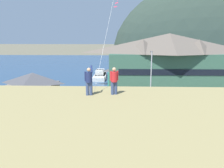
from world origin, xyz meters
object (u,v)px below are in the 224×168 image
object	(u,v)px
harbor_lodge	(168,60)
parked_car_mid_row_center	(202,104)
parked_car_mid_row_near	(0,124)
parking_light_pole	(151,75)
wharf_dock	(116,76)
moored_boat_wharfside	(100,76)
moored_boat_outer_mooring	(129,73)
storage_shed_near_lot	(34,90)
person_companion	(114,80)
moored_boat_inner_slip	(101,75)
person_kite_flyer	(89,80)
parked_car_front_row_red	(137,125)
parked_car_mid_row_far	(170,107)
storage_shed_waterside	(124,76)

from	to	relation	value
harbor_lodge	parked_car_mid_row_center	xyz separation A→B (m)	(1.69, -14.29, -4.48)
parked_car_mid_row_near	parking_light_pole	distance (m)	20.21
wharf_dock	moored_boat_wharfside	xyz separation A→B (m)	(-3.71, -1.53, 0.37)
moored_boat_outer_mooring	storage_shed_near_lot	bearing A→B (deg)	-117.65
person_companion	parked_car_mid_row_center	bearing A→B (deg)	53.38
parked_car_mid_row_center	person_companion	bearing A→B (deg)	-126.62
harbor_lodge	moored_boat_inner_slip	xyz separation A→B (m)	(-14.00, 10.95, -4.83)
harbor_lodge	person_kite_flyer	xyz separation A→B (m)	(-11.06, -29.59, 1.58)
moored_boat_outer_mooring	parked_car_mid_row_center	distance (m)	29.66
wharf_dock	moored_boat_wharfside	distance (m)	4.04
parked_car_front_row_red	parking_light_pole	xyz separation A→B (m)	(2.63, 10.64, 3.44)
harbor_lodge	storage_shed_near_lot	size ratio (longest dim) A/B	3.44
wharf_dock	storage_shed_near_lot	bearing A→B (deg)	-114.10
person_kite_flyer	moored_boat_wharfside	bearing A→B (deg)	94.33
wharf_dock	parked_car_mid_row_far	size ratio (longest dim) A/B	2.71
parked_car_front_row_red	parked_car_mid_row_far	size ratio (longest dim) A/B	0.97
parked_car_mid_row_center	person_companion	distance (m)	19.70
parked_car_mid_row_center	parked_car_mid_row_far	world-z (taller)	same
moored_boat_outer_mooring	parked_car_mid_row_center	bearing A→B (deg)	-73.30
wharf_dock	parked_car_front_row_red	world-z (taller)	parked_car_front_row_red
person_companion	wharf_dock	bearing A→B (deg)	91.15
parked_car_mid_row_center	parked_car_mid_row_near	world-z (taller)	same
moored_boat_wharfside	parked_car_mid_row_near	bearing A→B (deg)	-103.15
moored_boat_outer_mooring	moored_boat_inner_slip	distance (m)	7.83
harbor_lodge	moored_boat_outer_mooring	xyz separation A→B (m)	(-6.84, 14.12, -4.83)
harbor_lodge	wharf_dock	bearing A→B (deg)	133.02
storage_shed_waterside	moored_boat_inner_slip	size ratio (longest dim) A/B	0.80
storage_shed_near_lot	moored_boat_outer_mooring	world-z (taller)	storage_shed_near_lot
storage_shed_near_lot	moored_boat_inner_slip	world-z (taller)	storage_shed_near_lot
moored_boat_inner_slip	parked_car_front_row_red	world-z (taller)	moored_boat_inner_slip
parking_light_pole	person_companion	size ratio (longest dim) A/B	4.44
wharf_dock	parked_car_front_row_red	xyz separation A→B (m)	(2.94, -32.92, 0.71)
harbor_lodge	person_kite_flyer	size ratio (longest dim) A/B	12.84
moored_boat_wharfside	parking_light_pole	xyz separation A→B (m)	(9.29, -20.75, 3.78)
moored_boat_wharfside	person_companion	xyz separation A→B (m)	(4.52, -38.84, 6.39)
moored_boat_wharfside	moored_boat_inner_slip	distance (m)	1.44
wharf_dock	parked_car_mid_row_near	world-z (taller)	parked_car_mid_row_near
moored_boat_inner_slip	person_kite_flyer	bearing A→B (deg)	-85.85
harbor_lodge	parked_car_mid_row_far	bearing A→B (deg)	-100.25
harbor_lodge	moored_boat_inner_slip	bearing A→B (deg)	141.96
wharf_dock	parked_car_mid_row_center	distance (m)	28.04
moored_boat_outer_mooring	wharf_dock	bearing A→B (deg)	-138.48
moored_boat_outer_mooring	parked_car_mid_row_near	distance (m)	39.05
moored_boat_wharfside	moored_boat_outer_mooring	distance (m)	8.54
parking_light_pole	storage_shed_waterside	bearing A→B (deg)	109.70
storage_shed_near_lot	parked_car_mid_row_near	world-z (taller)	storage_shed_near_lot
storage_shed_waterside	person_kite_flyer	world-z (taller)	person_kite_flyer
wharf_dock	moored_boat_wharfside	size ratio (longest dim) A/B	1.40
parked_car_mid_row_near	parked_car_mid_row_far	distance (m)	19.66
harbor_lodge	parked_car_mid_row_far	size ratio (longest dim) A/B	5.48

